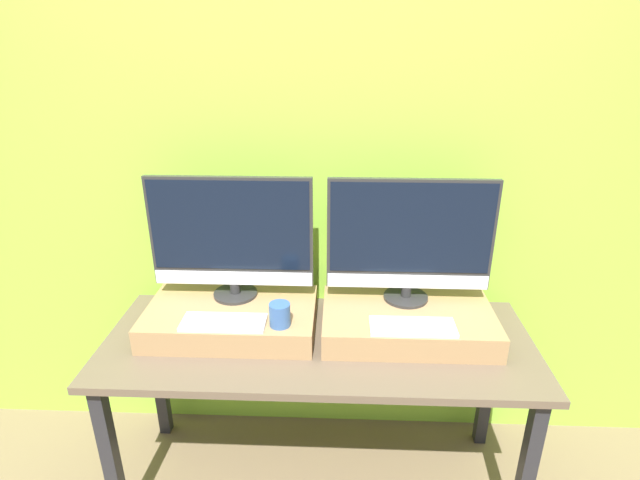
% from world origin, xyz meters
% --- Properties ---
extents(wall_back, '(8.00, 0.04, 2.60)m').
position_xyz_m(wall_back, '(0.00, 0.70, 1.30)').
color(wall_back, '#8CC638').
rests_on(wall_back, ground_plane).
extents(workbench, '(1.63, 0.63, 0.72)m').
position_xyz_m(workbench, '(0.00, 0.32, 0.64)').
color(workbench, brown).
rests_on(workbench, ground_plane).
extents(wooden_riser_left, '(0.65, 0.38, 0.10)m').
position_xyz_m(wooden_riser_left, '(-0.34, 0.38, 0.77)').
color(wooden_riser_left, '#99754C').
rests_on(wooden_riser_left, workbench).
extents(monitor_left, '(0.63, 0.18, 0.49)m').
position_xyz_m(monitor_left, '(-0.34, 0.47, 1.08)').
color(monitor_left, '#282828').
rests_on(monitor_left, wooden_riser_left).
extents(keyboard_left, '(0.31, 0.12, 0.01)m').
position_xyz_m(keyboard_left, '(-0.34, 0.25, 0.82)').
color(keyboard_left, silver).
rests_on(keyboard_left, wooden_riser_left).
extents(mug, '(0.08, 0.08, 0.09)m').
position_xyz_m(mug, '(-0.14, 0.25, 0.86)').
color(mug, '#335693').
rests_on(mug, wooden_riser_left).
extents(wooden_riser_right, '(0.65, 0.38, 0.10)m').
position_xyz_m(wooden_riser_right, '(0.34, 0.38, 0.77)').
color(wooden_riser_right, '#99754C').
rests_on(wooden_riser_right, workbench).
extents(monitor_right, '(0.63, 0.18, 0.49)m').
position_xyz_m(monitor_right, '(0.34, 0.47, 1.08)').
color(monitor_right, '#282828').
rests_on(monitor_right, wooden_riser_right).
extents(keyboard_right, '(0.31, 0.12, 0.01)m').
position_xyz_m(keyboard_right, '(0.34, 0.25, 0.82)').
color(keyboard_right, silver).
rests_on(keyboard_right, wooden_riser_right).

